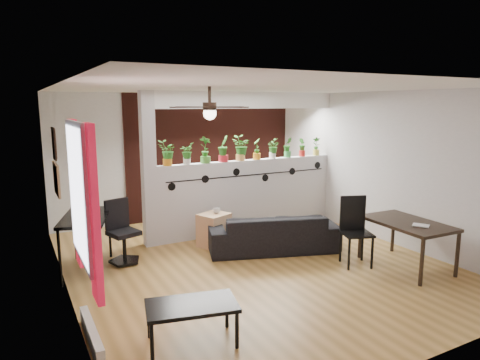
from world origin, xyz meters
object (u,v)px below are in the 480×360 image
object	(u,v)px
potted_plant_5	(257,148)
coffee_table	(192,308)
potted_plant_6	(273,148)
computer_desk	(85,221)
potted_plant_3	(223,148)
cube_shelf	(214,230)
potted_plant_2	(205,149)
office_chair	(122,236)
potted_plant_7	(288,147)
cup	(216,211)
potted_plant_4	(240,147)
potted_plant_9	(316,145)
sofa	(273,233)
ceiling_fan	(210,109)
potted_plant_1	(187,153)
potted_plant_8	(302,147)
folding_chair	(355,224)
dining_table	(407,226)
potted_plant_0	(167,152)

from	to	relation	value
potted_plant_5	coffee_table	distance (m)	4.29
potted_plant_6	computer_desk	world-z (taller)	potted_plant_6
potted_plant_3	cube_shelf	size ratio (longest dim) A/B	0.85
potted_plant_2	office_chair	distance (m)	2.11
potted_plant_7	coffee_table	bearing A→B (deg)	-136.30
cube_shelf	cup	world-z (taller)	cup
potted_plant_4	potted_plant_5	world-z (taller)	potted_plant_4
potted_plant_9	sofa	bearing A→B (deg)	-146.50
ceiling_fan	potted_plant_5	xyz separation A→B (m)	(1.78, 1.80, -0.75)
potted_plant_3	computer_desk	bearing A→B (deg)	-164.86
sofa	computer_desk	bearing A→B (deg)	8.66
ceiling_fan	potted_plant_6	xyz separation A→B (m)	(2.13, 1.80, -0.76)
ceiling_fan	potted_plant_4	size ratio (longest dim) A/B	2.58
potted_plant_1	cube_shelf	world-z (taller)	potted_plant_1
potted_plant_6	coffee_table	bearing A→B (deg)	-133.10
cube_shelf	potted_plant_4	bearing A→B (deg)	12.07
potted_plant_8	potted_plant_3	bearing A→B (deg)	180.00
ceiling_fan	cup	bearing A→B (deg)	61.84
potted_plant_5	folding_chair	world-z (taller)	potted_plant_5
potted_plant_3	potted_plant_7	distance (m)	1.41
computer_desk	cube_shelf	bearing A→B (deg)	3.33
potted_plant_6	cube_shelf	xyz separation A→B (m)	(-1.51, -0.56, -1.27)
ceiling_fan	dining_table	world-z (taller)	ceiling_fan
potted_plant_0	office_chair	world-z (taller)	potted_plant_0
computer_desk	potted_plant_4	bearing A→B (deg)	13.36
computer_desk	folding_chair	bearing A→B (deg)	-23.94
potted_plant_1	potted_plant_6	size ratio (longest dim) A/B	1.00
potted_plant_9	dining_table	size ratio (longest dim) A/B	0.29
potted_plant_3	potted_plant_6	xyz separation A→B (m)	(1.05, -0.00, -0.05)
potted_plant_8	cube_shelf	size ratio (longest dim) A/B	0.65
computer_desk	coffee_table	distance (m)	2.59
potted_plant_7	potted_plant_9	size ratio (longest dim) A/B	1.04
potted_plant_4	cup	distance (m)	1.36
potted_plant_4	dining_table	bearing A→B (deg)	-65.09
potted_plant_2	potted_plant_3	distance (m)	0.35
potted_plant_7	office_chair	world-z (taller)	potted_plant_7
potted_plant_9	office_chair	bearing A→B (deg)	-171.90
potted_plant_0	potted_plant_7	distance (m)	2.46
sofa	dining_table	distance (m)	2.07
sofa	office_chair	world-z (taller)	office_chair
potted_plant_4	potted_plant_6	world-z (taller)	potted_plant_4
computer_desk	potted_plant_9	bearing A→B (deg)	8.39
potted_plant_9	potted_plant_4	bearing A→B (deg)	180.00
potted_plant_3	potted_plant_2	bearing A→B (deg)	180.00
potted_plant_4	dining_table	xyz separation A→B (m)	(1.28, -2.76, -0.98)
potted_plant_1	coffee_table	bearing A→B (deg)	-110.97
potted_plant_7	coffee_table	distance (m)	4.75
ceiling_fan	potted_plant_0	size ratio (longest dim) A/B	2.78
potted_plant_9	cube_shelf	size ratio (longest dim) A/B	0.67
potted_plant_3	dining_table	bearing A→B (deg)	-59.38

